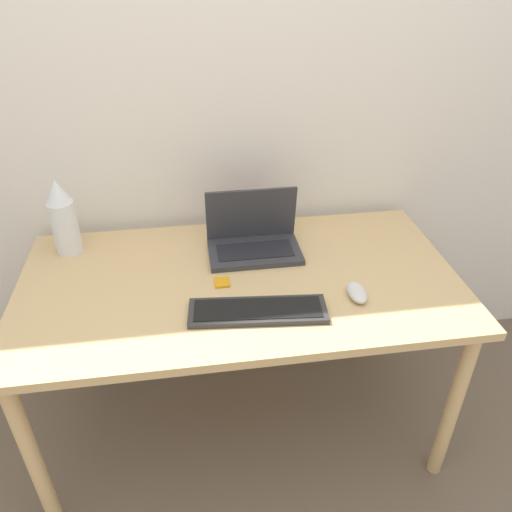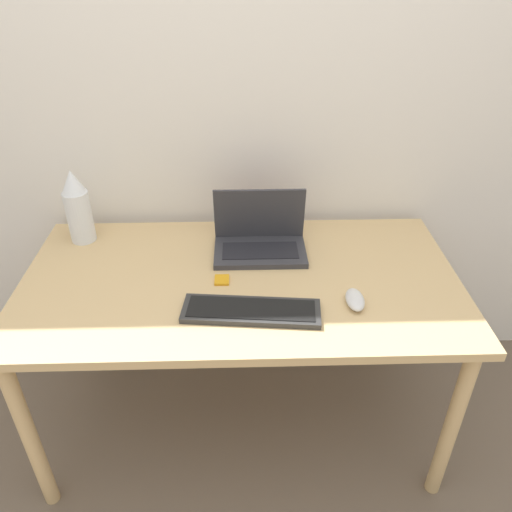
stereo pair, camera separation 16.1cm
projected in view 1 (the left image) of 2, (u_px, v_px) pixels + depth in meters
The scene contains 8 objects.
ground_plane at pixel (257, 508), 1.74m from camera, with size 12.00×12.00×0.00m, color #6B5B4C.
wall_back at pixel (222, 81), 1.76m from camera, with size 6.00×0.05×2.50m.
desk at pixel (240, 296), 1.72m from camera, with size 1.47×0.78×0.72m.
laptop at pixel (253, 238), 1.80m from camera, with size 0.33×0.21×0.22m.
keyboard at pixel (258, 311), 1.52m from camera, with size 0.43×0.17×0.02m.
mouse at pixel (357, 292), 1.58m from camera, with size 0.06×0.11×0.04m.
vase at pixel (63, 217), 1.75m from camera, with size 0.09×0.09×0.28m.
mp3_player at pixel (222, 282), 1.65m from camera, with size 0.05×0.05×0.01m.
Camera 1 is at (-0.15, -0.97, 1.69)m, focal length 35.00 mm.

